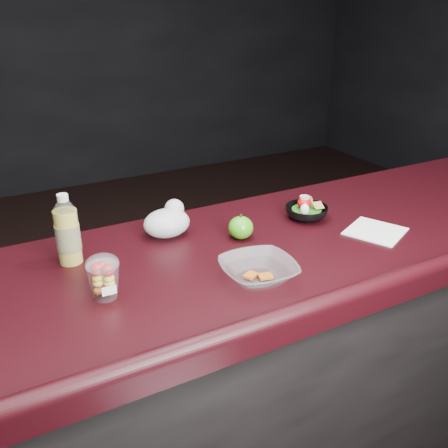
# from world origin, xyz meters

# --- Properties ---
(counter) EXTENTS (4.06, 0.71, 1.02)m
(counter) POSITION_xyz_m (0.00, 0.30, 0.51)
(counter) COLOR black
(counter) RESTS_ON ground
(lemonade_bottle) EXTENTS (0.07, 0.07, 0.20)m
(lemonade_bottle) POSITION_xyz_m (-0.35, 0.47, 1.10)
(lemonade_bottle) COLOR gold
(lemonade_bottle) RESTS_ON counter
(fruit_cup) EXTENTS (0.08, 0.08, 0.11)m
(fruit_cup) POSITION_xyz_m (-0.32, 0.25, 1.08)
(fruit_cup) COLOR white
(fruit_cup) RESTS_ON counter
(green_apple) EXTENTS (0.08, 0.08, 0.08)m
(green_apple) POSITION_xyz_m (0.14, 0.38, 1.06)
(green_apple) COLOR #268A0F
(green_apple) RESTS_ON counter
(plastic_bag) EXTENTS (0.14, 0.12, 0.11)m
(plastic_bag) POSITION_xyz_m (-0.05, 0.50, 1.07)
(plastic_bag) COLOR silver
(plastic_bag) RESTS_ON counter
(snack_bowl) EXTENTS (0.16, 0.16, 0.08)m
(snack_bowl) POSITION_xyz_m (0.40, 0.40, 1.05)
(snack_bowl) COLOR black
(snack_bowl) RESTS_ON counter
(takeout_bowl) EXTENTS (0.21, 0.21, 0.05)m
(takeout_bowl) POSITION_xyz_m (0.05, 0.14, 1.04)
(takeout_bowl) COLOR silver
(takeout_bowl) RESTS_ON counter
(paper_napkin) EXTENTS (0.21, 0.21, 0.00)m
(paper_napkin) POSITION_xyz_m (0.53, 0.21, 1.02)
(paper_napkin) COLOR white
(paper_napkin) RESTS_ON counter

